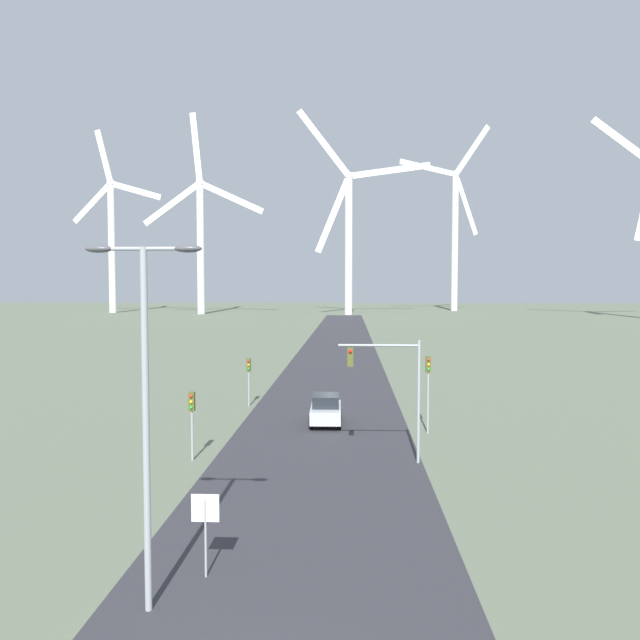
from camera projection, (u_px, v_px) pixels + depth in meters
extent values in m
cube|color=#2D2D33|center=(333.00, 373.00, 59.71)|extent=(10.00, 240.00, 0.01)
cylinder|color=#93999E|center=(146.00, 431.00, 15.82)|extent=(0.18, 0.18, 9.34)
cylinder|color=#93999E|center=(143.00, 249.00, 15.57)|extent=(2.27, 0.10, 0.10)
ellipsoid|color=#4C4C51|center=(99.00, 249.00, 15.63)|extent=(0.70, 0.32, 0.20)
ellipsoid|color=#4C4C51|center=(188.00, 249.00, 15.52)|extent=(0.70, 0.32, 0.20)
cylinder|color=#93999E|center=(206.00, 539.00, 17.85)|extent=(0.07, 0.07, 2.25)
cube|color=white|center=(205.00, 508.00, 17.78)|extent=(0.81, 0.01, 0.81)
cube|color=red|center=(205.00, 508.00, 17.80)|extent=(0.76, 0.02, 0.76)
cylinder|color=#93999E|center=(192.00, 426.00, 29.78)|extent=(0.11, 0.11, 3.31)
cube|color=#4C511E|center=(192.00, 401.00, 29.72)|extent=(0.28, 0.24, 0.90)
sphere|color=red|center=(191.00, 396.00, 29.57)|extent=(0.16, 0.16, 0.16)
sphere|color=gold|center=(191.00, 402.00, 29.58)|extent=(0.16, 0.16, 0.16)
sphere|color=green|center=(191.00, 408.00, 29.60)|extent=(0.16, 0.16, 0.16)
cylinder|color=#93999E|center=(428.00, 395.00, 35.30)|extent=(0.11, 0.11, 4.39)
cube|color=#4C511E|center=(428.00, 364.00, 35.21)|extent=(0.28, 0.24, 0.90)
sphere|color=red|center=(429.00, 360.00, 35.06)|extent=(0.16, 0.16, 0.16)
sphere|color=gold|center=(429.00, 365.00, 35.08)|extent=(0.16, 0.16, 0.16)
sphere|color=green|center=(429.00, 369.00, 35.09)|extent=(0.16, 0.16, 0.16)
cylinder|color=#93999E|center=(249.00, 382.00, 43.22)|extent=(0.11, 0.11, 3.36)
cube|color=#4C511E|center=(249.00, 365.00, 43.15)|extent=(0.28, 0.24, 0.90)
sphere|color=red|center=(248.00, 361.00, 43.00)|extent=(0.16, 0.16, 0.16)
sphere|color=gold|center=(248.00, 365.00, 43.02)|extent=(0.16, 0.16, 0.16)
sphere|color=green|center=(248.00, 369.00, 43.03)|extent=(0.16, 0.16, 0.16)
cylinder|color=#93999E|center=(419.00, 402.00, 29.31)|extent=(0.14, 0.14, 5.82)
cylinder|color=#93999E|center=(379.00, 345.00, 29.25)|extent=(3.79, 0.12, 0.12)
cube|color=#4C511E|center=(350.00, 357.00, 29.35)|extent=(0.28, 0.24, 0.90)
sphere|color=red|center=(350.00, 352.00, 29.20)|extent=(0.18, 0.18, 0.18)
cube|color=#B7BCC1|center=(326.00, 412.00, 37.66)|extent=(1.88, 4.13, 0.80)
cube|color=#1E2328|center=(326.00, 401.00, 37.46)|extent=(1.60, 2.13, 0.70)
cylinder|color=black|center=(313.00, 414.00, 38.98)|extent=(0.22, 0.66, 0.66)
cylinder|color=black|center=(340.00, 415.00, 38.91)|extent=(0.22, 0.66, 0.66)
cylinder|color=black|center=(311.00, 423.00, 36.45)|extent=(0.22, 0.66, 0.66)
cylinder|color=black|center=(339.00, 424.00, 36.37)|extent=(0.22, 0.66, 0.66)
cylinder|color=white|center=(112.00, 248.00, 195.79)|extent=(2.20, 2.20, 40.48)
sphere|color=white|center=(111.00, 183.00, 194.69)|extent=(2.60, 2.60, 2.60)
cube|color=white|center=(104.00, 156.00, 194.52)|extent=(5.73, 1.03, 16.35)
cube|color=white|center=(92.00, 204.00, 195.91)|extent=(13.04, 1.70, 12.69)
cube|color=white|center=(137.00, 191.00, 193.64)|extent=(16.24, 2.00, 6.26)
cylinder|color=white|center=(201.00, 249.00, 186.43)|extent=(2.20, 2.20, 39.04)
sphere|color=white|center=(200.00, 183.00, 185.37)|extent=(2.60, 2.60, 2.60)
cube|color=white|center=(171.00, 204.00, 186.20)|extent=(17.38, 0.66, 13.10)
cube|color=white|center=(232.00, 198.00, 185.06)|extent=(18.99, 0.68, 9.96)
cube|color=white|center=(196.00, 147.00, 184.85)|extent=(3.71, 0.53, 20.13)
cylinder|color=white|center=(349.00, 246.00, 182.07)|extent=(2.20, 2.20, 40.28)
sphere|color=white|center=(349.00, 176.00, 180.98)|extent=(2.60, 2.60, 2.60)
cube|color=white|center=(323.00, 143.00, 180.56)|extent=(15.55, 1.01, 19.41)
cube|color=white|center=(333.00, 215.00, 181.66)|extent=(10.48, 0.84, 22.07)
cube|color=white|center=(391.00, 171.00, 180.72)|extent=(23.16, 1.26, 4.85)
cylinder|color=white|center=(455.00, 243.00, 211.57)|extent=(2.20, 2.20, 46.07)
sphere|color=white|center=(456.00, 174.00, 210.32)|extent=(2.60, 2.60, 2.60)
cube|color=white|center=(473.00, 149.00, 212.43)|extent=(13.00, 6.52, 17.90)
cube|color=white|center=(428.00, 168.00, 205.97)|extent=(19.32, 9.51, 4.39)
cube|color=white|center=(466.00, 206.00, 212.55)|extent=(9.13, 4.68, 20.12)
cube|color=white|center=(622.00, 141.00, 159.53)|extent=(15.15, 3.86, 13.43)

